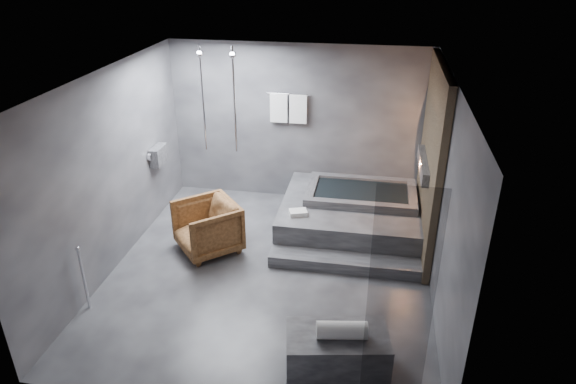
# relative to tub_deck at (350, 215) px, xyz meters

# --- Properties ---
(room) EXTENTS (5.00, 5.04, 2.82)m
(room) POSITION_rel_tub_deck_xyz_m (-0.65, -1.21, 1.48)
(room) COLOR #2B2B2D
(room) RESTS_ON ground
(tub_deck) EXTENTS (2.20, 2.00, 0.50)m
(tub_deck) POSITION_rel_tub_deck_xyz_m (0.00, 0.00, 0.00)
(tub_deck) COLOR #303032
(tub_deck) RESTS_ON ground
(tub_step) EXTENTS (2.20, 0.36, 0.18)m
(tub_step) POSITION_rel_tub_deck_xyz_m (0.00, -1.18, -0.16)
(tub_step) COLOR #303032
(tub_step) RESTS_ON ground
(concrete_bench) EXTENTS (1.20, 0.80, 0.50)m
(concrete_bench) POSITION_rel_tub_deck_xyz_m (0.06, -3.17, -0.00)
(concrete_bench) COLOR #313033
(concrete_bench) RESTS_ON ground
(driftwood_chair) EXTENTS (1.22, 1.21, 0.80)m
(driftwood_chair) POSITION_rel_tub_deck_xyz_m (-2.10, -1.04, 0.15)
(driftwood_chair) COLOR #422510
(driftwood_chair) RESTS_ON ground
(rolled_towel) EXTENTS (0.56, 0.28, 0.19)m
(rolled_towel) POSITION_rel_tub_deck_xyz_m (0.10, -3.21, 0.34)
(rolled_towel) COLOR white
(rolled_towel) RESTS_ON concrete_bench
(deck_towel) EXTENTS (0.32, 0.27, 0.07)m
(deck_towel) POSITION_rel_tub_deck_xyz_m (-0.78, -0.59, 0.29)
(deck_towel) COLOR silver
(deck_towel) RESTS_ON tub_deck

